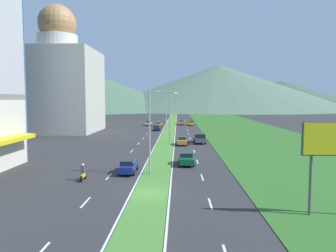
# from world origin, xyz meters

# --- Properties ---
(ground_plane) EXTENTS (600.00, 600.00, 0.00)m
(ground_plane) POSITION_xyz_m (0.00, 0.00, 0.00)
(ground_plane) COLOR #2D2D30
(grass_median) EXTENTS (3.20, 240.00, 0.06)m
(grass_median) POSITION_xyz_m (0.00, 60.00, 0.03)
(grass_median) COLOR #477F33
(grass_median) RESTS_ON ground_plane
(grass_verge_right) EXTENTS (24.00, 240.00, 0.06)m
(grass_verge_right) POSITION_xyz_m (20.60, 60.00, 0.03)
(grass_verge_right) COLOR #2D6023
(grass_verge_right) RESTS_ON ground_plane
(lane_dash_left_2) EXTENTS (0.16, 2.80, 0.01)m
(lane_dash_left_2) POSITION_xyz_m (-5.10, -2.53, 0.01)
(lane_dash_left_2) COLOR silver
(lane_dash_left_2) RESTS_ON ground_plane
(lane_dash_left_3) EXTENTS (0.16, 2.80, 0.01)m
(lane_dash_left_3) POSITION_xyz_m (-5.10, 6.20, 0.01)
(lane_dash_left_3) COLOR silver
(lane_dash_left_3) RESTS_ON ground_plane
(lane_dash_left_4) EXTENTS (0.16, 2.80, 0.01)m
(lane_dash_left_4) POSITION_xyz_m (-5.10, 14.93, 0.01)
(lane_dash_left_4) COLOR silver
(lane_dash_left_4) RESTS_ON ground_plane
(lane_dash_left_5) EXTENTS (0.16, 2.80, 0.01)m
(lane_dash_left_5) POSITION_xyz_m (-5.10, 23.67, 0.01)
(lane_dash_left_5) COLOR silver
(lane_dash_left_5) RESTS_ON ground_plane
(lane_dash_left_6) EXTENTS (0.16, 2.80, 0.01)m
(lane_dash_left_6) POSITION_xyz_m (-5.10, 32.40, 0.01)
(lane_dash_left_6) COLOR silver
(lane_dash_left_6) RESTS_ON ground_plane
(lane_dash_left_7) EXTENTS (0.16, 2.80, 0.01)m
(lane_dash_left_7) POSITION_xyz_m (-5.10, 41.13, 0.01)
(lane_dash_left_7) COLOR silver
(lane_dash_left_7) RESTS_ON ground_plane
(lane_dash_left_8) EXTENTS (0.16, 2.80, 0.01)m
(lane_dash_left_8) POSITION_xyz_m (-5.10, 49.87, 0.01)
(lane_dash_left_8) COLOR silver
(lane_dash_left_8) RESTS_ON ground_plane
(lane_dash_left_9) EXTENTS (0.16, 2.80, 0.01)m
(lane_dash_left_9) POSITION_xyz_m (-5.10, 58.60, 0.01)
(lane_dash_left_9) COLOR silver
(lane_dash_left_9) RESTS_ON ground_plane
(lane_dash_left_10) EXTENTS (0.16, 2.80, 0.01)m
(lane_dash_left_10) POSITION_xyz_m (-5.10, 67.33, 0.01)
(lane_dash_left_10) COLOR silver
(lane_dash_left_10) RESTS_ON ground_plane
(lane_dash_left_11) EXTENTS (0.16, 2.80, 0.01)m
(lane_dash_left_11) POSITION_xyz_m (-5.10, 76.07, 0.01)
(lane_dash_left_11) COLOR silver
(lane_dash_left_11) RESTS_ON ground_plane
(lane_dash_left_12) EXTENTS (0.16, 2.80, 0.01)m
(lane_dash_left_12) POSITION_xyz_m (-5.10, 84.80, 0.01)
(lane_dash_left_12) COLOR silver
(lane_dash_left_12) RESTS_ON ground_plane
(lane_dash_left_13) EXTENTS (0.16, 2.80, 0.01)m
(lane_dash_left_13) POSITION_xyz_m (-5.10, 93.53, 0.01)
(lane_dash_left_13) COLOR silver
(lane_dash_left_13) RESTS_ON ground_plane
(lane_dash_left_14) EXTENTS (0.16, 2.80, 0.01)m
(lane_dash_left_14) POSITION_xyz_m (-5.10, 102.27, 0.01)
(lane_dash_left_14) COLOR silver
(lane_dash_left_14) RESTS_ON ground_plane
(lane_dash_right_2) EXTENTS (0.16, 2.80, 0.01)m
(lane_dash_right_2) POSITION_xyz_m (5.10, -2.53, 0.01)
(lane_dash_right_2) COLOR silver
(lane_dash_right_2) RESTS_ON ground_plane
(lane_dash_right_3) EXTENTS (0.16, 2.80, 0.01)m
(lane_dash_right_3) POSITION_xyz_m (5.10, 6.20, 0.01)
(lane_dash_right_3) COLOR silver
(lane_dash_right_3) RESTS_ON ground_plane
(lane_dash_right_4) EXTENTS (0.16, 2.80, 0.01)m
(lane_dash_right_4) POSITION_xyz_m (5.10, 14.93, 0.01)
(lane_dash_right_4) COLOR silver
(lane_dash_right_4) RESTS_ON ground_plane
(lane_dash_right_5) EXTENTS (0.16, 2.80, 0.01)m
(lane_dash_right_5) POSITION_xyz_m (5.10, 23.67, 0.01)
(lane_dash_right_5) COLOR silver
(lane_dash_right_5) RESTS_ON ground_plane
(lane_dash_right_6) EXTENTS (0.16, 2.80, 0.01)m
(lane_dash_right_6) POSITION_xyz_m (5.10, 32.40, 0.01)
(lane_dash_right_6) COLOR silver
(lane_dash_right_6) RESTS_ON ground_plane
(lane_dash_right_7) EXTENTS (0.16, 2.80, 0.01)m
(lane_dash_right_7) POSITION_xyz_m (5.10, 41.13, 0.01)
(lane_dash_right_7) COLOR silver
(lane_dash_right_7) RESTS_ON ground_plane
(lane_dash_right_8) EXTENTS (0.16, 2.80, 0.01)m
(lane_dash_right_8) POSITION_xyz_m (5.10, 49.87, 0.01)
(lane_dash_right_8) COLOR silver
(lane_dash_right_8) RESTS_ON ground_plane
(lane_dash_right_9) EXTENTS (0.16, 2.80, 0.01)m
(lane_dash_right_9) POSITION_xyz_m (5.10, 58.60, 0.01)
(lane_dash_right_9) COLOR silver
(lane_dash_right_9) RESTS_ON ground_plane
(lane_dash_right_10) EXTENTS (0.16, 2.80, 0.01)m
(lane_dash_right_10) POSITION_xyz_m (5.10, 67.33, 0.01)
(lane_dash_right_10) COLOR silver
(lane_dash_right_10) RESTS_ON ground_plane
(lane_dash_right_11) EXTENTS (0.16, 2.80, 0.01)m
(lane_dash_right_11) POSITION_xyz_m (5.10, 76.07, 0.01)
(lane_dash_right_11) COLOR silver
(lane_dash_right_11) RESTS_ON ground_plane
(lane_dash_right_12) EXTENTS (0.16, 2.80, 0.01)m
(lane_dash_right_12) POSITION_xyz_m (5.10, 84.80, 0.01)
(lane_dash_right_12) COLOR silver
(lane_dash_right_12) RESTS_ON ground_plane
(lane_dash_right_13) EXTENTS (0.16, 2.80, 0.01)m
(lane_dash_right_13) POSITION_xyz_m (5.10, 93.53, 0.01)
(lane_dash_right_13) COLOR silver
(lane_dash_right_13) RESTS_ON ground_plane
(lane_dash_right_14) EXTENTS (0.16, 2.80, 0.01)m
(lane_dash_right_14) POSITION_xyz_m (5.10, 102.27, 0.01)
(lane_dash_right_14) COLOR silver
(lane_dash_right_14) RESTS_ON ground_plane
(edge_line_median_left) EXTENTS (0.16, 240.00, 0.01)m
(edge_line_median_left) POSITION_xyz_m (-1.75, 60.00, 0.01)
(edge_line_median_left) COLOR silver
(edge_line_median_left) RESTS_ON ground_plane
(edge_line_median_right) EXTENTS (0.16, 240.00, 0.01)m
(edge_line_median_right) POSITION_xyz_m (1.75, 60.00, 0.01)
(edge_line_median_right) COLOR silver
(edge_line_median_right) RESTS_ON ground_plane
(domed_building) EXTENTS (19.63, 19.63, 32.69)m
(domed_building) POSITION_xyz_m (-28.69, 55.01, 12.73)
(domed_building) COLOR #B7B2A8
(domed_building) RESTS_ON ground_plane
(midrise_colored) EXTENTS (15.88, 15.88, 22.44)m
(midrise_colored) POSITION_xyz_m (-34.50, 84.79, 11.22)
(midrise_colored) COLOR yellow
(midrise_colored) RESTS_ON ground_plane
(hill_far_left) EXTENTS (209.75, 209.75, 37.45)m
(hill_far_left) POSITION_xyz_m (-91.51, 240.19, 18.73)
(hill_far_left) COLOR #47664C
(hill_far_left) RESTS_ON ground_plane
(hill_far_center) EXTENTS (220.16, 220.16, 39.17)m
(hill_far_center) POSITION_xyz_m (39.00, 260.50, 19.58)
(hill_far_center) COLOR #516B56
(hill_far_center) RESTS_ON ground_plane
(hill_far_right) EXTENTS (154.75, 154.75, 25.37)m
(hill_far_right) POSITION_xyz_m (96.38, 266.89, 12.68)
(hill_far_right) COLOR #3D5647
(hill_far_right) RESTS_ON ground_plane
(street_lamp_near) EXTENTS (3.16, 0.48, 9.43)m
(street_lamp_near) POSITION_xyz_m (-0.35, 7.37, 5.44)
(street_lamp_near) COLOR #99999E
(street_lamp_near) RESTS_ON ground_plane
(street_lamp_mid) EXTENTS (2.60, 0.34, 10.37)m
(street_lamp_mid) POSITION_xyz_m (0.65, 32.42, 5.86)
(street_lamp_mid) COLOR #99999E
(street_lamp_mid) RESTS_ON ground_plane
(street_lamp_far) EXTENTS (3.23, 0.35, 8.29)m
(street_lamp_far) POSITION_xyz_m (-0.32, 57.54, 4.85)
(street_lamp_far) COLOR #99999E
(street_lamp_far) RESTS_ON ground_plane
(billboard_roadside) EXTENTS (4.37, 0.28, 6.84)m
(billboard_roadside) POSITION_xyz_m (13.48, -5.00, 5.17)
(billboard_roadside) COLOR #4C4C51
(billboard_roadside) RESTS_ON ground_plane
(car_0) EXTENTS (1.91, 4.38, 1.48)m
(car_0) POSITION_xyz_m (-3.36, 58.61, 0.77)
(car_0) COLOR navy
(car_0) RESTS_ON ground_plane
(car_1) EXTENTS (1.88, 4.02, 1.53)m
(car_1) POSITION_xyz_m (3.24, 30.90, 0.78)
(car_1) COLOR #C6842D
(car_1) RESTS_ON ground_plane
(car_2) EXTENTS (1.94, 4.71, 1.51)m
(car_2) POSITION_xyz_m (3.56, 78.60, 0.78)
(car_2) COLOR #C6842D
(car_2) RESTS_ON ground_plane
(car_3) EXTENTS (1.90, 4.23, 1.48)m
(car_3) POSITION_xyz_m (-3.59, 70.11, 0.77)
(car_3) COLOR #C6842D
(car_3) RESTS_ON ground_plane
(car_4) EXTENTS (1.90, 4.07, 1.41)m
(car_4) POSITION_xyz_m (6.65, 75.92, 0.72)
(car_4) COLOR yellow
(car_4) RESTS_ON ground_plane
(car_5) EXTENTS (2.00, 4.45, 1.57)m
(car_5) POSITION_xyz_m (-7.04, 75.45, 0.79)
(car_5) COLOR #B2B2B7
(car_5) RESTS_ON ground_plane
(car_6) EXTENTS (1.87, 4.70, 1.53)m
(car_6) POSITION_xyz_m (-3.27, 8.18, 0.78)
(car_6) COLOR navy
(car_6) RESTS_ON ground_plane
(car_7) EXTENTS (2.01, 4.31, 1.59)m
(car_7) POSITION_xyz_m (3.54, 12.91, 0.80)
(car_7) COLOR #0C5128
(car_7) RESTS_ON ground_plane
(pickup_truck_0) EXTENTS (2.18, 5.40, 2.00)m
(pickup_truck_0) POSITION_xyz_m (6.64, 33.41, 0.98)
(pickup_truck_0) COLOR #515459
(pickup_truck_0) RESTS_ON ground_plane
(motorcycle_rider) EXTENTS (0.36, 2.00, 1.80)m
(motorcycle_rider) POSITION_xyz_m (-7.40, 4.51, 0.75)
(motorcycle_rider) COLOR black
(motorcycle_rider) RESTS_ON ground_plane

